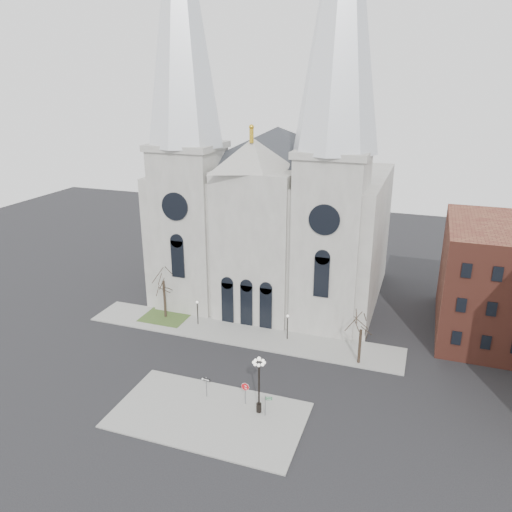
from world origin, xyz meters
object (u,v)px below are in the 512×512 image
(stop_sign, at_px, (245,389))
(street_name_sign, at_px, (266,404))
(one_way_sign, at_px, (206,383))
(globe_lamp, at_px, (259,378))

(stop_sign, height_order, street_name_sign, stop_sign)
(street_name_sign, bearing_deg, one_way_sign, 159.90)
(globe_lamp, bearing_deg, street_name_sign, -19.33)
(one_way_sign, xyz_separation_m, street_name_sign, (6.52, -0.86, -0.23))
(stop_sign, distance_m, one_way_sign, 4.08)
(stop_sign, relative_size, one_way_sign, 1.07)
(street_name_sign, bearing_deg, stop_sign, 144.67)
(one_way_sign, bearing_deg, globe_lamp, 0.12)
(stop_sign, bearing_deg, globe_lamp, -3.04)
(globe_lamp, height_order, street_name_sign, globe_lamp)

